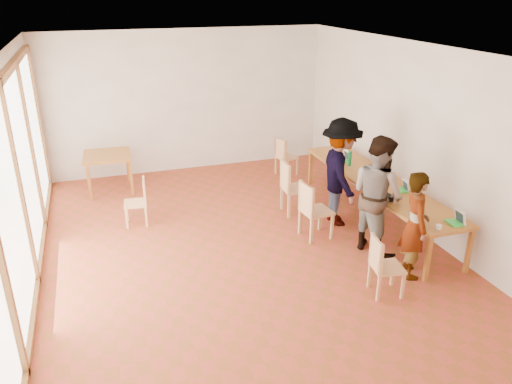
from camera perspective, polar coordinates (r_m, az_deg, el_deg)
ground at (r=7.78m, az=-1.61°, el=-6.71°), size 8.00×8.00×0.00m
wall_back at (r=10.93m, az=-7.93°, el=10.20°), size 6.00×0.10×3.00m
wall_front at (r=3.92m, az=16.05°, el=-14.55°), size 6.00×0.10×3.00m
wall_right at (r=8.49m, az=18.14°, el=5.68°), size 0.10×8.00×3.00m
window_wall at (r=6.97m, az=-25.71°, el=0.94°), size 0.10×8.00×3.00m
ceiling at (r=6.83m, az=-1.90°, el=15.96°), size 6.00×8.00×0.04m
communal_table at (r=8.71m, az=13.65°, el=1.04°), size 0.80×4.00×0.75m
side_table at (r=10.20m, az=-16.63°, el=3.71°), size 0.90×0.90×0.75m
chair_near at (r=6.73m, az=14.17°, el=-7.58°), size 0.44×0.44×0.44m
chair_mid at (r=7.96m, az=6.33°, el=-1.48°), size 0.48×0.48×0.50m
chair_far at (r=8.80m, az=3.97°, el=1.14°), size 0.47×0.47×0.52m
chair_empty at (r=10.64m, az=3.18°, el=4.47°), size 0.48×0.48×0.44m
chair_spare at (r=8.66m, az=-13.13°, el=-0.55°), size 0.41×0.41×0.43m
person_near at (r=7.17m, az=17.72°, el=-3.60°), size 0.52×0.65×1.54m
person_mid at (r=7.66m, az=13.71°, el=-0.29°), size 0.83×0.99×1.82m
person_far at (r=8.43m, az=9.61°, el=2.21°), size 0.90×1.30×1.84m
laptop_near at (r=7.44m, az=21.99°, el=-2.97°), size 0.21×0.24×0.19m
laptop_mid at (r=8.33m, az=16.49°, el=0.45°), size 0.21×0.23×0.18m
laptop_far at (r=9.52m, az=10.14°, el=3.86°), size 0.22×0.25×0.20m
yellow_mug at (r=10.06m, az=10.50°, el=4.82°), size 0.16×0.16×0.10m
green_bottle at (r=9.23m, az=10.66°, el=3.78°), size 0.07×0.07×0.28m
clear_glass at (r=7.32m, az=18.19°, el=-2.91°), size 0.07×0.07×0.09m
condiment_cup at (r=7.20m, az=20.17°, el=-3.76°), size 0.08×0.08×0.06m
pink_phone at (r=8.64m, az=15.46°, el=1.07°), size 0.05×0.10×0.01m
black_pouch at (r=7.92m, az=14.47°, el=-0.51°), size 0.16×0.26×0.09m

